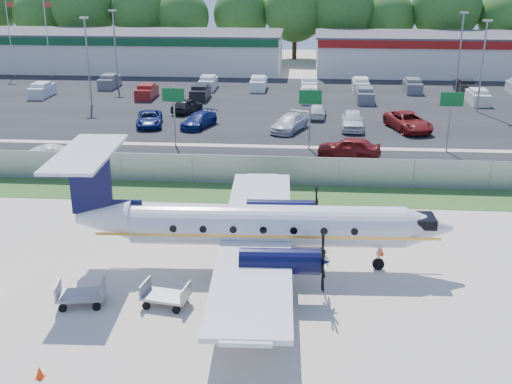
{
  "coord_description": "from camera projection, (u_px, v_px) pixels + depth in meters",
  "views": [
    {
      "loc": [
        2.62,
        -27.51,
        14.45
      ],
      "look_at": [
        0.0,
        6.0,
        2.3
      ],
      "focal_mm": 45.0,
      "sensor_mm": 36.0,
      "label": 1
    }
  ],
  "objects": [
    {
      "name": "baggage_cart_far",
      "position": [
        81.0,
        294.0,
        28.43
      ],
      "size": [
        2.26,
        1.58,
        1.09
      ],
      "color": "gray",
      "rests_on": "ground"
    },
    {
      "name": "parked_car_g",
      "position": [
        317.0,
        118.0,
        62.65
      ],
      "size": [
        1.91,
        4.14,
        1.38
      ],
      "primitive_type": "imported",
      "rotation": [
        0.0,
        0.0,
        3.07
      ],
      "color": "silver",
      "rests_on": "ground"
    },
    {
      "name": "baggage_cart_near",
      "position": [
        166.0,
        295.0,
        28.38
      ],
      "size": [
        2.2,
        1.54,
        1.06
      ],
      "color": "gray",
      "rests_on": "ground"
    },
    {
      "name": "sign_right",
      "position": [
        451.0,
        108.0,
        50.12
      ],
      "size": [
        1.8,
        0.26,
        5.0
      ],
      "color": "gray",
      "rests_on": "ground"
    },
    {
      "name": "road_car_west",
      "position": [
        57.0,
        167.0,
        47.67
      ],
      "size": [
        5.11,
        3.37,
        1.59
      ],
      "primitive_type": "imported",
      "rotation": [
        0.0,
        0.0,
        1.96
      ],
      "color": "beige",
      "rests_on": "ground"
    },
    {
      "name": "cone_starboard_wing",
      "position": [
        276.0,
        213.0,
        38.14
      ],
      "size": [
        0.43,
        0.43,
        0.62
      ],
      "color": "#FF3608",
      "rests_on": "ground"
    },
    {
      "name": "parked_car_e",
      "position": [
        408.0,
        130.0,
        57.95
      ],
      "size": [
        4.33,
        6.43,
        1.64
      ],
      "primitive_type": "imported",
      "rotation": [
        0.0,
        0.0,
        0.3
      ],
      "color": "maroon",
      "rests_on": "ground"
    },
    {
      "name": "sign_mid",
      "position": [
        310.0,
        106.0,
        50.93
      ],
      "size": [
        1.8,
        0.26,
        5.0
      ],
      "color": "gray",
      "rests_on": "ground"
    },
    {
      "name": "perimeter_fence",
      "position": [
        265.0,
        170.0,
        43.68
      ],
      "size": [
        120.0,
        0.06,
        1.99
      ],
      "color": "gray",
      "rests_on": "ground"
    },
    {
      "name": "flagpole_east",
      "position": [
        47.0,
        33.0,
        82.82
      ],
      "size": [
        1.06,
        0.12,
        10.0
      ],
      "color": "silver",
      "rests_on": "ground"
    },
    {
      "name": "cone_nose",
      "position": [
        380.0,
        249.0,
        33.44
      ],
      "size": [
        0.41,
        0.41,
        0.58
      ],
      "color": "#FF3608",
      "rests_on": "ground"
    },
    {
      "name": "parked_car_f",
      "position": [
        187.0,
        112.0,
        64.8
      ],
      "size": [
        3.01,
        4.59,
        1.45
      ],
      "primitive_type": "imported",
      "rotation": [
        0.0,
        0.0,
        2.81
      ],
      "color": "black",
      "rests_on": "ground"
    },
    {
      "name": "parked_car_d",
      "position": [
        352.0,
        129.0,
        58.36
      ],
      "size": [
        2.26,
        5.09,
        1.7
      ],
      "primitive_type": "imported",
      "rotation": [
        0.0,
        0.0,
        -0.05
      ],
      "color": "silver",
      "rests_on": "ground"
    },
    {
      "name": "parked_car_a",
      "position": [
        150.0,
        126.0,
        59.51
      ],
      "size": [
        3.14,
        5.23,
        1.36
      ],
      "primitive_type": "imported",
      "rotation": [
        0.0,
        0.0,
        0.19
      ],
      "color": "navy",
      "rests_on": "ground"
    },
    {
      "name": "light_pole_ne",
      "position": [
        483.0,
        60.0,
        63.28
      ],
      "size": [
        0.9,
        0.35,
        9.09
      ],
      "color": "gray",
      "rests_on": "ground"
    },
    {
      "name": "cone_port_wing",
      "position": [
        40.0,
        372.0,
        23.51
      ],
      "size": [
        0.34,
        0.34,
        0.48
      ],
      "color": "#FF3608",
      "rests_on": "ground"
    },
    {
      "name": "building_east",
      "position": [
        481.0,
        54.0,
        86.21
      ],
      "size": [
        44.4,
        12.4,
        5.24
      ],
      "color": "silver",
      "rests_on": "ground"
    },
    {
      "name": "parked_car_b",
      "position": [
        199.0,
        127.0,
        59.02
      ],
      "size": [
        3.34,
        5.06,
        1.36
      ],
      "primitive_type": "imported",
      "rotation": [
        0.0,
        0.0,
        -0.33
      ],
      "color": "navy",
      "rests_on": "ground"
    },
    {
      "name": "ground",
      "position": [
        246.0,
        279.0,
        30.9
      ],
      "size": [
        170.0,
        170.0,
        0.0
      ],
      "primitive_type": "plane",
      "color": "beige",
      "rests_on": "ground"
    },
    {
      "name": "parked_car_c",
      "position": [
        289.0,
        131.0,
        57.78
      ],
      "size": [
        3.75,
        5.49,
        1.48
      ],
      "primitive_type": "imported",
      "rotation": [
        0.0,
        0.0,
        -0.37
      ],
      "color": "silver",
      "rests_on": "ground"
    },
    {
      "name": "grass_verge",
      "position": [
        263.0,
        194.0,
        42.15
      ],
      "size": [
        170.0,
        4.0,
        0.02
      ],
      "primitive_type": "cube",
      "color": "#2D561E",
      "rests_on": "ground"
    },
    {
      "name": "aircraft",
      "position": [
        259.0,
        225.0,
        31.3
      ],
      "size": [
        19.04,
        18.8,
        5.91
      ],
      "color": "silver",
      "rests_on": "ground"
    },
    {
      "name": "road_car_mid",
      "position": [
        348.0,
        158.0,
        49.89
      ],
      "size": [
        5.19,
        3.01,
        1.66
      ],
      "primitive_type": "imported",
      "rotation": [
        0.0,
        0.0,
        -1.8
      ],
      "color": "maroon",
      "rests_on": "ground"
    },
    {
      "name": "parking_lot",
      "position": [
        281.0,
        104.0,
        68.4
      ],
      "size": [
        170.0,
        32.0,
        0.02
      ],
      "primitive_type": "cube",
      "color": "black",
      "rests_on": "ground"
    },
    {
      "name": "sign_left",
      "position": [
        174.0,
        103.0,
        51.74
      ],
      "size": [
        1.8,
        0.26,
        5.0
      ],
      "color": "gray",
      "rests_on": "ground"
    },
    {
      "name": "tree_line",
      "position": [
        290.0,
        59.0,
        100.28
      ],
      "size": [
        112.0,
        6.0,
        14.0
      ],
      "primitive_type": null,
      "color": "#285B1A",
      "rests_on": "ground"
    },
    {
      "name": "far_parking_rows",
      "position": [
        283.0,
        95.0,
        73.09
      ],
      "size": [
        56.0,
        10.0,
        1.6
      ],
      "primitive_type": null,
      "color": "gray",
      "rests_on": "ground"
    },
    {
      "name": "light_pole_se",
      "position": [
        460.0,
        47.0,
        72.66
      ],
      "size": [
        0.9,
        0.35,
        9.09
      ],
      "color": "gray",
      "rests_on": "ground"
    },
    {
      "name": "building_west",
      "position": [
        117.0,
        50.0,
        89.88
      ],
      "size": [
        46.4,
        12.4,
        5.24
      ],
      "color": "silver",
      "rests_on": "ground"
    },
    {
      "name": "light_pole_sw",
      "position": [
        115.0,
        44.0,
        75.59
      ],
      "size": [
        0.9,
        0.35,
        9.09
      ],
      "color": "gray",
      "rests_on": "ground"
    },
    {
      "name": "access_road",
      "position": [
        269.0,
        162.0,
        48.71
      ],
      "size": [
        170.0,
        8.0,
        0.02
      ],
      "primitive_type": "cube",
      "color": "black",
      "rests_on": "ground"
    },
    {
      "name": "light_pole_nw",
      "position": [
        87.0,
        55.0,
        66.22
      ],
      "size": [
        0.9,
        0.35,
        9.09
      ],
      "color": "gray",
      "rests_on": "ground"
    },
    {
      "name": "flagpole_west",
      "position": [
        10.0,
        33.0,
        83.18
      ],
      "size": [
        1.06,
        0.12,
        10.0
      ],
      "color": "silver",
      "rests_on": "ground"
    }
  ]
}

